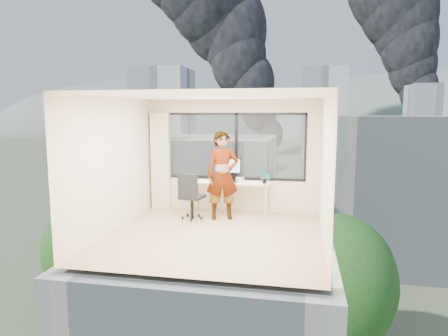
% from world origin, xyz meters
% --- Properties ---
extents(floor, '(4.00, 4.00, 0.01)m').
position_xyz_m(floor, '(0.00, 0.00, 0.00)').
color(floor, tan).
rests_on(floor, ground).
extents(ceiling, '(4.00, 4.00, 0.01)m').
position_xyz_m(ceiling, '(0.00, 0.00, 2.60)').
color(ceiling, white).
rests_on(ceiling, ground).
extents(wall_front, '(4.00, 0.01, 2.60)m').
position_xyz_m(wall_front, '(0.00, -2.00, 1.30)').
color(wall_front, beige).
rests_on(wall_front, ground).
extents(wall_left, '(0.01, 4.00, 2.60)m').
position_xyz_m(wall_left, '(-2.00, 0.00, 1.30)').
color(wall_left, beige).
rests_on(wall_left, ground).
extents(wall_right, '(0.01, 4.00, 2.60)m').
position_xyz_m(wall_right, '(2.00, 0.00, 1.30)').
color(wall_right, beige).
rests_on(wall_right, ground).
extents(window_wall, '(3.30, 0.16, 1.55)m').
position_xyz_m(window_wall, '(0.05, 2.00, 1.52)').
color(window_wall, black).
rests_on(window_wall, ground).
extents(curtain, '(0.45, 0.14, 2.30)m').
position_xyz_m(curtain, '(-1.72, 1.88, 1.15)').
color(curtain, beige).
rests_on(curtain, floor).
extents(desk, '(1.80, 0.60, 0.75)m').
position_xyz_m(desk, '(0.00, 1.66, 0.38)').
color(desk, tan).
rests_on(desk, floor).
extents(chair, '(0.61, 0.61, 1.04)m').
position_xyz_m(chair, '(-0.72, 1.06, 0.52)').
color(chair, black).
rests_on(chair, floor).
extents(person, '(0.80, 0.65, 1.91)m').
position_xyz_m(person, '(-0.08, 1.22, 0.95)').
color(person, '#2D2D33').
rests_on(person, floor).
extents(monitor, '(0.55, 0.13, 0.54)m').
position_xyz_m(monitor, '(-0.02, 1.76, 1.02)').
color(monitor, black).
rests_on(monitor, desk).
extents(game_console, '(0.36, 0.33, 0.07)m').
position_xyz_m(game_console, '(0.12, 1.88, 0.79)').
color(game_console, white).
rests_on(game_console, desk).
extents(laptop, '(0.37, 0.38, 0.19)m').
position_xyz_m(laptop, '(-0.04, 1.67, 0.85)').
color(laptop, black).
rests_on(laptop, desk).
extents(cellphone, '(0.11, 0.06, 0.01)m').
position_xyz_m(cellphone, '(0.13, 1.59, 0.76)').
color(cellphone, black).
rests_on(cellphone, desk).
extents(pen_cup, '(0.10, 0.10, 0.11)m').
position_xyz_m(pen_cup, '(0.80, 1.57, 0.81)').
color(pen_cup, black).
rests_on(pen_cup, desk).
extents(handbag, '(0.28, 0.18, 0.20)m').
position_xyz_m(handbag, '(0.80, 1.88, 0.85)').
color(handbag, '#0B4546').
rests_on(handbag, desk).
extents(exterior_ground, '(400.00, 400.00, 0.04)m').
position_xyz_m(exterior_ground, '(0.00, 120.00, -14.00)').
color(exterior_ground, '#515B3D').
rests_on(exterior_ground, ground).
extents(near_bldg_a, '(16.00, 12.00, 14.00)m').
position_xyz_m(near_bldg_a, '(-9.00, 30.00, -7.00)').
color(near_bldg_a, beige).
rests_on(near_bldg_a, exterior_ground).
extents(near_bldg_b, '(14.00, 13.00, 16.00)m').
position_xyz_m(near_bldg_b, '(12.00, 38.00, -6.00)').
color(near_bldg_b, white).
rests_on(near_bldg_b, exterior_ground).
extents(far_tower_a, '(14.00, 14.00, 28.00)m').
position_xyz_m(far_tower_a, '(-35.00, 95.00, 0.00)').
color(far_tower_a, silver).
rests_on(far_tower_a, exterior_ground).
extents(far_tower_b, '(13.00, 13.00, 30.00)m').
position_xyz_m(far_tower_b, '(8.00, 120.00, 1.00)').
color(far_tower_b, silver).
rests_on(far_tower_b, exterior_ground).
extents(far_tower_c, '(15.00, 15.00, 26.00)m').
position_xyz_m(far_tower_c, '(45.00, 140.00, -1.00)').
color(far_tower_c, silver).
rests_on(far_tower_c, exterior_ground).
extents(far_tower_d, '(16.00, 14.00, 22.00)m').
position_xyz_m(far_tower_d, '(-60.00, 150.00, -3.00)').
color(far_tower_d, silver).
rests_on(far_tower_d, exterior_ground).
extents(hill_a, '(288.00, 216.00, 90.00)m').
position_xyz_m(hill_a, '(-120.00, 320.00, -14.00)').
color(hill_a, slate).
rests_on(hill_a, exterior_ground).
extents(hill_b, '(300.00, 220.00, 96.00)m').
position_xyz_m(hill_b, '(100.00, 320.00, -14.00)').
color(hill_b, slate).
rests_on(hill_b, exterior_ground).
extents(tree_a, '(7.00, 7.00, 8.00)m').
position_xyz_m(tree_a, '(-16.00, 22.00, -10.00)').
color(tree_a, '#1D541C').
rests_on(tree_a, exterior_ground).
extents(tree_b, '(7.60, 7.60, 9.00)m').
position_xyz_m(tree_b, '(4.00, 18.00, -9.50)').
color(tree_b, '#1D541C').
rests_on(tree_b, exterior_ground).
extents(smoke_plume_a, '(40.00, 24.00, 90.00)m').
position_xyz_m(smoke_plume_a, '(-10.00, 150.00, 39.00)').
color(smoke_plume_a, black).
rests_on(smoke_plume_a, exterior_ground).
extents(smoke_plume_b, '(30.00, 18.00, 70.00)m').
position_xyz_m(smoke_plume_b, '(55.00, 170.00, 27.00)').
color(smoke_plume_b, black).
rests_on(smoke_plume_b, exterior_ground).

